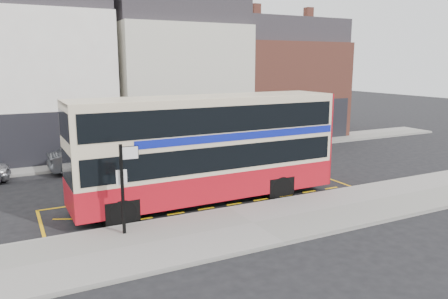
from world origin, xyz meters
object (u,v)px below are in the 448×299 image
car_white (241,145)px  double_decker_bus (208,147)px  bus_stop_post (124,181)px  street_tree_right (242,103)px  car_grey (92,157)px

car_white → double_decker_bus: bearing=142.1°
bus_stop_post → street_tree_right: 17.12m
bus_stop_post → double_decker_bus: bearing=33.7°
car_grey → street_tree_right: bearing=-80.0°
bus_stop_post → car_grey: bus_stop_post is taller
bus_stop_post → car_white: bus_stop_post is taller
bus_stop_post → car_white: bearing=50.3°
double_decker_bus → car_white: size_ratio=2.67×
double_decker_bus → bus_stop_post: double_decker_bus is taller
car_white → street_tree_right: bearing=-30.5°
bus_stop_post → street_tree_right: bearing=52.4°
double_decker_bus → bus_stop_post: bearing=-152.2°
street_tree_right → car_grey: bearing=-168.2°
car_grey → car_white: car_grey is taller
double_decker_bus → street_tree_right: 12.65m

